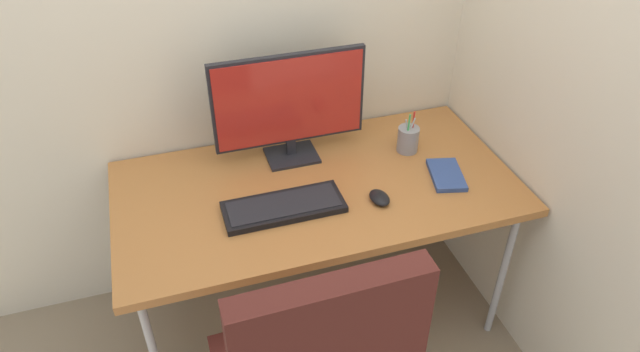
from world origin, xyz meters
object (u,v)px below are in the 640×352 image
object	(u,v)px
monitor	(289,104)
notebook	(446,175)
pen_holder	(408,139)
keyboard	(284,207)
mouse	(379,198)

from	to	relation	value
monitor	notebook	xyz separation A→B (m)	(0.53, -0.32, -0.23)
notebook	pen_holder	bearing A→B (deg)	121.58
keyboard	monitor	bearing A→B (deg)	70.23
keyboard	notebook	xyz separation A→B (m)	(0.65, 0.00, -0.00)
keyboard	pen_holder	bearing A→B (deg)	20.30
monitor	keyboard	bearing A→B (deg)	-109.77
monitor	keyboard	size ratio (longest dim) A/B	1.38
keyboard	notebook	distance (m)	0.65
monitor	pen_holder	world-z (taller)	monitor
keyboard	pen_holder	world-z (taller)	pen_holder
pen_holder	notebook	bearing A→B (deg)	-72.49
keyboard	mouse	world-z (taller)	mouse
pen_holder	notebook	distance (m)	0.23
keyboard	pen_holder	xyz separation A→B (m)	(0.58, 0.21, 0.04)
monitor	mouse	world-z (taller)	monitor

